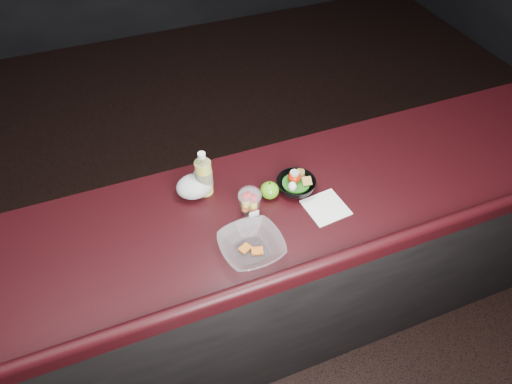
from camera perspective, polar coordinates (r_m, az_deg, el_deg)
ground at (r=2.60m, az=0.44°, el=-22.70°), size 8.00×8.00×0.00m
room_shell at (r=1.10m, az=0.98°, el=13.86°), size 8.00×8.00×8.00m
counter at (r=2.26m, az=-2.34°, el=-11.36°), size 4.06×0.71×1.02m
lemonade_bottle at (r=1.89m, az=-6.53°, el=1.97°), size 0.07×0.07×0.22m
fruit_cup at (r=1.81m, az=-0.77°, el=-1.26°), size 0.09×0.09×0.13m
green_apple at (r=1.90m, az=1.70°, el=0.22°), size 0.08×0.08×0.08m
plastic_bag at (r=1.92m, az=-7.59°, el=0.91°), size 0.15×0.13×0.11m
snack_bowl at (r=1.94m, az=4.98°, el=0.96°), size 0.18×0.18×0.09m
takeout_bowl at (r=1.72m, az=-0.58°, el=-6.80°), size 0.25×0.25×0.06m
paper_napkin at (r=1.90m, az=8.71°, el=-1.91°), size 0.17×0.17×0.00m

